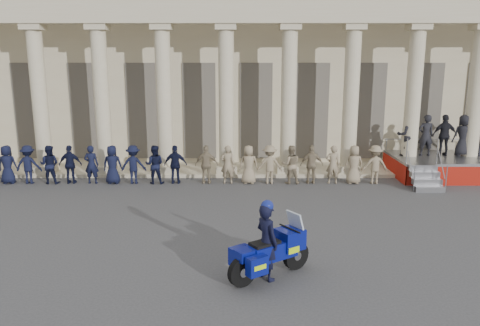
% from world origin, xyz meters
% --- Properties ---
extents(ground, '(90.00, 90.00, 0.00)m').
position_xyz_m(ground, '(0.00, 0.00, 0.00)').
color(ground, '#3D3D3F').
rests_on(ground, ground).
extents(building, '(40.00, 12.50, 9.00)m').
position_xyz_m(building, '(-0.00, 14.74, 4.52)').
color(building, '#BDAF8E').
rests_on(building, ground).
extents(officer_rank, '(19.09, 0.59, 1.55)m').
position_xyz_m(officer_rank, '(-1.90, 6.63, 0.78)').
color(officer_rank, black).
rests_on(officer_rank, ground).
extents(reviewing_stand, '(4.31, 4.10, 2.63)m').
position_xyz_m(reviewing_stand, '(10.62, 7.83, 1.43)').
color(reviewing_stand, gray).
rests_on(reviewing_stand, ground).
extents(motorcycle, '(1.91, 1.55, 1.43)m').
position_xyz_m(motorcycle, '(2.58, -1.73, 0.62)').
color(motorcycle, black).
rests_on(motorcycle, ground).
extents(rider, '(0.71, 0.77, 1.86)m').
position_xyz_m(rider, '(2.48, -1.80, 0.92)').
color(rider, black).
rests_on(rider, ground).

